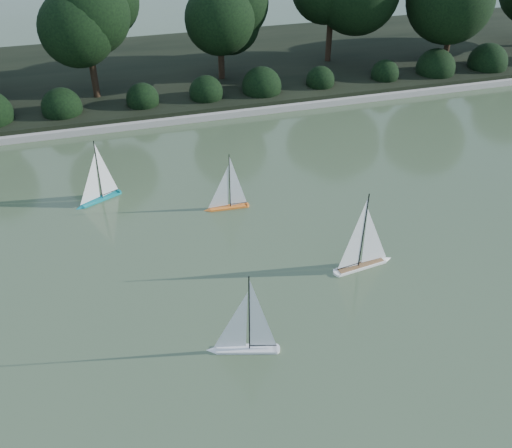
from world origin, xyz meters
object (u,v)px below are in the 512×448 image
(sailboat_teal, at_px, (96,192))
(sailboat_orange, at_px, (225,200))
(sailboat_white_a, at_px, (241,339))
(sailboat_white_b, at_px, (366,254))

(sailboat_teal, bearing_deg, sailboat_orange, -22.35)
(sailboat_white_a, distance_m, sailboat_white_b, 3.18)
(sailboat_orange, bearing_deg, sailboat_teal, 157.65)
(sailboat_white_a, height_order, sailboat_orange, sailboat_white_a)
(sailboat_white_b, bearing_deg, sailboat_white_a, -153.16)
(sailboat_white_a, xyz_separation_m, sailboat_white_b, (2.83, 1.43, 0.02))
(sailboat_orange, distance_m, sailboat_teal, 2.91)
(sailboat_orange, relative_size, sailboat_teal, 0.90)
(sailboat_white_a, bearing_deg, sailboat_orange, 79.63)
(sailboat_white_a, distance_m, sailboat_teal, 5.62)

